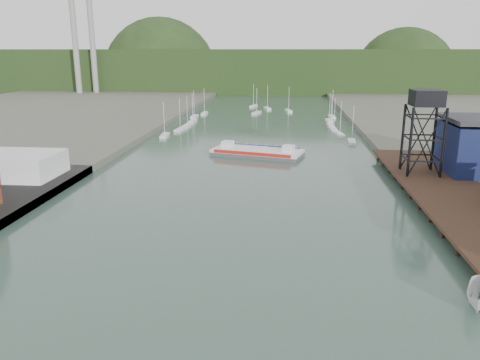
# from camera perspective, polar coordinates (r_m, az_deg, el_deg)

# --- Properties ---
(ground) EXTENTS (600.00, 600.00, 0.00)m
(ground) POSITION_cam_1_polar(r_m,az_deg,el_deg) (42.59, -7.90, -20.88)
(ground) COLOR #2A413A
(ground) RESTS_ON ground
(east_pier) EXTENTS (14.00, 70.00, 2.45)m
(east_pier) POSITION_cam_1_polar(r_m,az_deg,el_deg) (86.39, 24.43, -1.56)
(east_pier) COLOR black
(east_pier) RESTS_ON ground
(white_shed) EXTENTS (18.00, 12.00, 4.50)m
(white_shed) POSITION_cam_1_polar(r_m,az_deg,el_deg) (100.81, -26.16, 1.68)
(white_shed) COLOR silver
(white_shed) RESTS_ON west_quay
(lift_tower) EXTENTS (6.50, 6.50, 16.00)m
(lift_tower) POSITION_cam_1_polar(r_m,az_deg,el_deg) (95.43, 21.76, 8.68)
(lift_tower) COLOR black
(lift_tower) RESTS_ON east_pier
(marina_sailboats) EXTENTS (57.71, 92.65, 0.90)m
(marina_sailboats) POSITION_cam_1_polar(r_m,az_deg,el_deg) (173.71, 2.66, 7.26)
(marina_sailboats) COLOR silver
(marina_sailboats) RESTS_ON ground
(smokestacks) EXTENTS (11.20, 8.20, 60.00)m
(smokestacks) POSITION_cam_1_polar(r_m,az_deg,el_deg) (289.49, -18.51, 15.68)
(smokestacks) COLOR gray
(smokestacks) RESTS_ON ground
(distant_hills) EXTENTS (500.00, 120.00, 80.00)m
(distant_hills) POSITION_cam_1_polar(r_m,az_deg,el_deg) (335.16, 3.46, 12.93)
(distant_hills) COLOR #1E3015
(distant_hills) RESTS_ON ground
(chain_ferry) EXTENTS (23.59, 14.21, 3.18)m
(chain_ferry) POSITION_cam_1_polar(r_m,az_deg,el_deg) (116.09, 2.12, 3.42)
(chain_ferry) COLOR #48484B
(chain_ferry) RESTS_ON ground
(motorboat) EXTENTS (4.76, 6.75, 2.45)m
(motorboat) POSITION_cam_1_polar(r_m,az_deg,el_deg) (54.43, 27.20, -12.45)
(motorboat) COLOR silver
(motorboat) RESTS_ON ground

